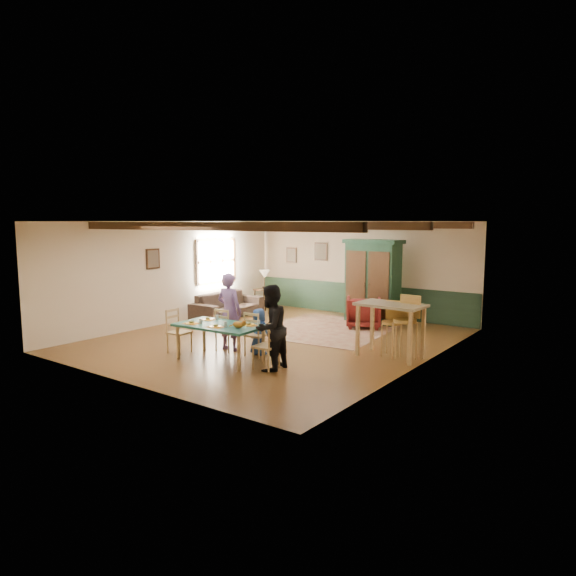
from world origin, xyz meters
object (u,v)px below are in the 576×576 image
Objects in this scene: dining_chair_end_right at (266,345)px; end_table at (265,299)px; dining_table at (220,343)px; person_woman at (270,328)px; dining_chair_end_left at (179,331)px; person_man at (229,312)px; person_child at (259,332)px; bar_stool_left at (391,329)px; sofa at (228,305)px; armoire at (373,281)px; dining_chair_far_left at (227,329)px; armchair at (364,312)px; dining_chair_far_right at (257,334)px; bar_stool_right at (405,328)px; cat at (238,324)px; table_lamp at (265,279)px; counter_table at (390,331)px.

dining_chair_end_right is 6.57m from end_table.
person_woman is at bearing 3.44° from dining_table.
person_man is (0.67, 0.80, 0.37)m from dining_chair_end_left.
bar_stool_left is at bearing -149.39° from person_child.
end_table is at bearing -5.68° from sofa.
dining_chair_end_left is at bearing -104.10° from armoire.
armchair is (1.19, 3.80, -0.06)m from dining_chair_far_left.
dining_chair_far_right and dining_chair_end_left have the same top height.
dining_table is 0.74× the size of sofa.
armchair is at bearing -111.18° from person_man.
dining_chair_end_left is at bearing -145.93° from bar_stool_right.
cat is (1.62, 0.00, 0.35)m from dining_chair_end_left.
armchair is at bearing -80.16° from sofa.
dining_chair_far_right reaches higher than armchair.
dining_chair_end_right is 0.55× the size of person_man.
person_man is (-0.76, 0.03, 0.37)m from dining_chair_far_right.
dining_chair_end_right reaches higher than cat.
end_table is (-1.95, 5.23, -0.14)m from dining_chair_end_left.
person_man is at bearing 44.37° from armchair.
person_man reaches higher than bar_stool_right.
person_woman reaches higher than bar_stool_right.
dining_chair_end_left is at bearing -90.00° from dining_chair_end_right.
armchair is at bearing -10.47° from table_lamp.
dining_chair_end_right is at bearing -124.95° from counter_table.
sofa is at bearing -14.85° from armchair.
table_lamp is at bearing 146.82° from bar_stool_left.
person_man is 2.83× the size of table_lamp.
bar_stool_left is (2.97, 1.54, -0.27)m from person_man.
end_table is at bearing 120.88° from cat.
sofa is (-3.64, 3.63, -0.46)m from cat.
table_lamp is at bearing -62.87° from person_man.
dining_chair_far_left is at bearing 44.76° from armchair.
armoire is (0.09, 5.28, 0.31)m from cat.
sofa is 1.78× the size of counter_table.
cat is 0.15× the size of sofa.
table_lamp is (-2.62, 4.43, 0.10)m from person_man.
dining_chair_end_right is 2.76m from bar_stool_right.
bar_stool_right is (2.88, 2.16, 0.28)m from dining_table.
dining_chair_end_left is 4.33m from bar_stool_left.
dining_chair_far_right is 0.87m from cat.
dining_chair_end_left is 0.39× the size of sofa.
cat is at bearing -131.79° from bar_stool_right.
dining_table is 0.79m from dining_chair_far_right.
table_lamp is (-3.57, 5.23, 0.12)m from cat.
bar_stool_right is (1.79, 2.09, 0.18)m from dining_chair_end_right.
sofa is at bearing 161.35° from bar_stool_left.
table_lamp is at bearing 151.91° from counter_table.
sofa is (-3.88, -0.90, -0.06)m from armchair.
dining_chair_far_left is at bearing 90.00° from person_man.
table_lamp is (0.00, 0.00, 0.61)m from end_table.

